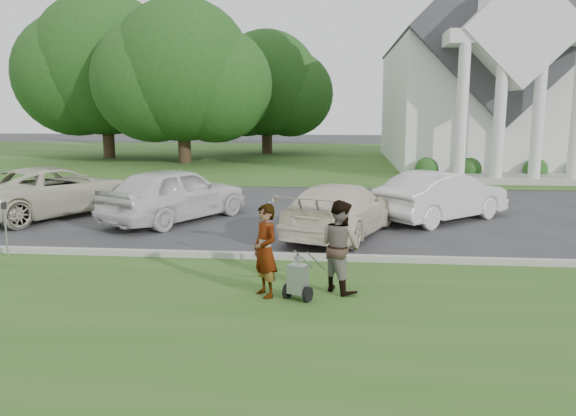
# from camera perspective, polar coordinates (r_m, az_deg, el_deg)

# --- Properties ---
(ground) EXTENTS (120.00, 120.00, 0.00)m
(ground) POSITION_cam_1_polar(r_m,az_deg,el_deg) (11.89, -1.63, -5.97)
(ground) COLOR #333335
(ground) RESTS_ON ground
(grass_strip) EXTENTS (80.00, 7.00, 0.01)m
(grass_strip) POSITION_cam_1_polar(r_m,az_deg,el_deg) (9.07, -3.96, -11.16)
(grass_strip) COLOR #30571E
(grass_strip) RESTS_ON ground
(church_lawn) EXTENTS (80.00, 30.00, 0.01)m
(church_lawn) POSITION_cam_1_polar(r_m,az_deg,el_deg) (38.51, 3.22, 5.19)
(church_lawn) COLOR #30571E
(church_lawn) RESTS_ON ground
(curb) EXTENTS (80.00, 0.18, 0.15)m
(curb) POSITION_cam_1_polar(r_m,az_deg,el_deg) (12.40, -1.33, -4.94)
(curb) COLOR #9E9E93
(curb) RESTS_ON ground
(church) EXTENTS (9.19, 19.00, 24.10)m
(church) POSITION_cam_1_polar(r_m,az_deg,el_deg) (35.38, 18.25, 13.90)
(church) COLOR white
(church) RESTS_ON ground
(tree_left) EXTENTS (10.63, 8.40, 9.71)m
(tree_left) POSITION_cam_1_polar(r_m,az_deg,el_deg) (34.68, -10.72, 12.94)
(tree_left) COLOR #332316
(tree_left) RESTS_ON ground
(tree_far) EXTENTS (11.64, 9.20, 10.73)m
(tree_far) POSITION_cam_1_polar(r_m,az_deg,el_deg) (39.53, -18.13, 13.10)
(tree_far) COLOR #332316
(tree_far) RESTS_ON ground
(tree_back) EXTENTS (9.61, 7.60, 8.89)m
(tree_back) POSITION_cam_1_polar(r_m,az_deg,el_deg) (41.70, -2.20, 12.07)
(tree_back) COLOR #332316
(tree_back) RESTS_ON ground
(striping_cart) EXTENTS (0.74, 1.00, 0.86)m
(striping_cart) POSITION_cam_1_polar(r_m,az_deg,el_deg) (9.77, 1.02, -7.29)
(striping_cart) COLOR black
(striping_cart) RESTS_ON ground
(person_left) EXTENTS (0.68, 0.72, 1.65)m
(person_left) POSITION_cam_1_polar(r_m,az_deg,el_deg) (9.83, -2.32, -4.43)
(person_left) COLOR #999999
(person_left) RESTS_ON ground
(person_right) EXTENTS (1.02, 1.03, 1.68)m
(person_right) POSITION_cam_1_polar(r_m,az_deg,el_deg) (10.13, 5.30, -3.95)
(person_right) COLOR #999999
(person_right) RESTS_ON ground
(parking_meter_near) EXTENTS (0.10, 0.09, 1.40)m
(parking_meter_near) POSITION_cam_1_polar(r_m,az_deg,el_deg) (11.59, -1.89, -1.90)
(parking_meter_near) COLOR #969A9E
(parking_meter_near) RESTS_ON ground
(parking_meter_far) EXTENTS (0.09, 0.08, 1.27)m
(parking_meter_far) POSITION_cam_1_polar(r_m,az_deg,el_deg) (13.92, -26.80, -1.29)
(parking_meter_far) COLOR #969A9E
(parking_meter_far) RESTS_ON ground
(car_a) EXTENTS (4.85, 6.02, 1.52)m
(car_a) POSITION_cam_1_polar(r_m,az_deg,el_deg) (18.91, -22.64, 1.63)
(car_a) COLOR beige
(car_a) RESTS_ON ground
(car_b) EXTENTS (4.01, 5.09, 1.62)m
(car_b) POSITION_cam_1_polar(r_m,az_deg,el_deg) (16.84, -11.38, 1.44)
(car_b) COLOR silver
(car_b) RESTS_ON ground
(car_c) EXTENTS (3.44, 5.11, 1.37)m
(car_c) POSITION_cam_1_polar(r_m,az_deg,el_deg) (14.70, 5.39, -0.15)
(car_c) COLOR #F0E1CB
(car_c) RESTS_ON ground
(car_d) EXTENTS (4.35, 4.11, 1.46)m
(car_d) POSITION_cam_1_polar(r_m,az_deg,el_deg) (17.19, 15.44, 1.17)
(car_d) COLOR silver
(car_d) RESTS_ON ground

